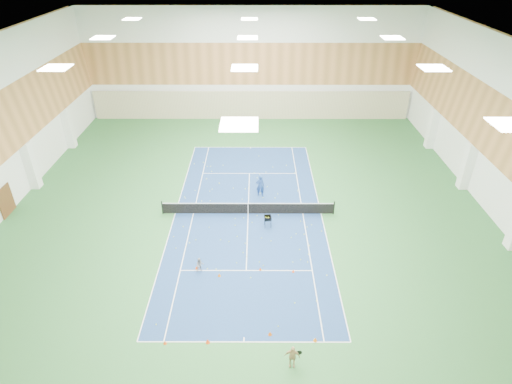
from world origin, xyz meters
TOP-DOWN VIEW (x-y plane):
  - ground at (0.00, 0.00)m, footprint 40.00×40.00m
  - room_shell at (0.00, 0.00)m, footprint 36.00×40.00m
  - wood_cladding at (0.00, 0.00)m, footprint 36.00×40.00m
  - ceiling_light_grid at (0.00, 0.00)m, footprint 21.40×25.40m
  - court_surface at (0.00, 0.00)m, footprint 10.97×23.77m
  - tennis_balls_scatter at (0.00, 0.00)m, footprint 10.57×22.77m
  - tennis_net at (0.00, 0.00)m, footprint 12.80×0.10m
  - back_curtain at (0.00, 19.75)m, footprint 35.40×0.16m
  - door_left_b at (-17.92, 0.00)m, footprint 0.08×1.80m
  - coach at (0.92, 2.66)m, footprint 0.72×0.52m
  - child_court at (-2.86, -6.45)m, footprint 0.55×0.47m
  - child_apron at (2.35, -13.26)m, footprint 0.79×0.38m
  - ball_cart at (1.43, -1.64)m, footprint 0.55×0.55m
  - cone_svc_a at (-3.10, -6.23)m, footprint 0.22×0.22m
  - cone_svc_b at (-1.64, -6.91)m, footprint 0.20×0.20m
  - cone_svc_c at (0.88, -6.35)m, footprint 0.17×0.17m
  - cone_svc_d at (2.92, -6.53)m, footprint 0.18×0.18m
  - cone_base_a at (-4.02, -11.99)m, footprint 0.19×0.19m
  - cone_base_b at (-1.85, -11.92)m, footprint 0.23×0.23m
  - cone_base_c at (1.35, -11.41)m, footprint 0.21×0.21m
  - cone_base_d at (3.66, -11.80)m, footprint 0.22×0.22m

SIDE VIEW (x-z plane):
  - ground at x=0.00m, z-range 0.00..0.00m
  - court_surface at x=0.00m, z-range 0.00..0.01m
  - tennis_balls_scatter at x=0.00m, z-range 0.01..0.08m
  - cone_svc_c at x=0.88m, z-range 0.00..0.19m
  - cone_svc_d at x=2.92m, z-range 0.00..0.20m
  - cone_base_a at x=-4.02m, z-range 0.00..0.21m
  - cone_svc_b at x=-1.64m, z-range 0.00..0.22m
  - cone_base_c at x=1.35m, z-range 0.00..0.24m
  - cone_svc_a at x=-3.10m, z-range 0.00..0.25m
  - cone_base_d at x=3.66m, z-range 0.00..0.25m
  - cone_base_b at x=-1.85m, z-range 0.00..0.25m
  - ball_cart at x=1.43m, z-range 0.00..0.88m
  - child_court at x=-2.86m, z-range 0.00..1.00m
  - tennis_net at x=0.00m, z-range 0.00..1.10m
  - child_apron at x=2.35m, z-range 0.00..1.31m
  - coach at x=0.92m, z-range 0.00..1.84m
  - door_left_b at x=-17.92m, z-range 0.00..2.20m
  - back_curtain at x=0.00m, z-range 0.00..3.20m
  - room_shell at x=0.00m, z-range 0.00..12.00m
  - wood_cladding at x=0.00m, z-range 4.00..12.00m
  - ceiling_light_grid at x=0.00m, z-range 11.89..11.95m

